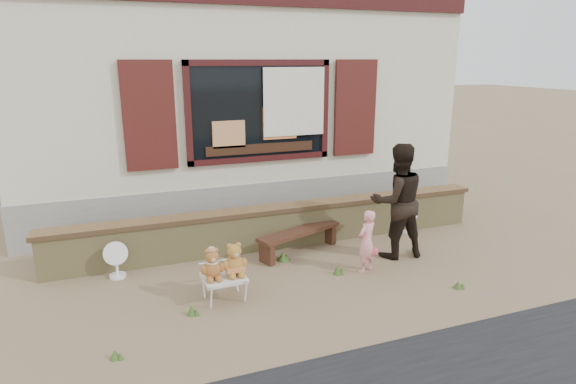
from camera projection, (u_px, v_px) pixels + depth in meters
name	position (u px, v px, depth m)	size (l,w,h in m)	color
ground	(303.00, 270.00, 6.86)	(80.00, 80.00, 0.00)	brown
shopfront	(225.00, 102.00, 10.38)	(8.04, 5.13, 4.00)	#B6AE93
brick_wall	(279.00, 225.00, 7.68)	(7.10, 0.36, 0.67)	tan
bench	(299.00, 236.00, 7.41)	(1.47, 0.79, 0.37)	#341C12
folding_chair	(224.00, 278.00, 5.95)	(0.53, 0.47, 0.31)	beige
teddy_bear_left	(212.00, 263.00, 5.84)	(0.29, 0.25, 0.40)	brown
teddy_bear_right	(234.00, 258.00, 5.94)	(0.31, 0.27, 0.43)	olive
child	(367.00, 241.00, 6.70)	(0.33, 0.22, 0.91)	pink
adult	(397.00, 201.00, 7.15)	(0.84, 0.66, 1.74)	black
fan_left	(116.00, 259.00, 6.57)	(0.32, 0.22, 0.53)	white
fan_right	(408.00, 218.00, 8.29)	(0.32, 0.22, 0.51)	silver
grass_tufts	(265.00, 274.00, 6.58)	(4.37, 1.85, 0.14)	#395421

